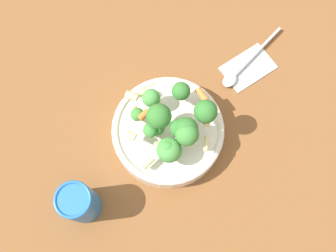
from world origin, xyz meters
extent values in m
plane|color=brown|center=(0.00, 0.00, 0.00)|extent=(3.00, 3.00, 0.00)
cylinder|color=silver|center=(0.00, 0.00, 0.02)|extent=(0.23, 0.23, 0.04)
torus|color=silver|center=(0.00, 0.00, 0.04)|extent=(0.23, 0.23, 0.01)
cylinder|color=#8CB766|center=(-0.01, -0.02, 0.06)|extent=(0.01, 0.01, 0.01)
sphere|color=#3D8438|center=(-0.01, -0.02, 0.08)|extent=(0.03, 0.03, 0.03)
cylinder|color=#8CB766|center=(-0.02, -0.03, 0.07)|extent=(0.01, 0.01, 0.01)
sphere|color=#3D8438|center=(-0.02, -0.03, 0.08)|extent=(0.03, 0.03, 0.03)
cylinder|color=#8CB766|center=(0.04, 0.05, 0.09)|extent=(0.02, 0.02, 0.02)
sphere|color=#33722D|center=(0.04, 0.05, 0.12)|extent=(0.04, 0.04, 0.04)
cylinder|color=#8CB766|center=(0.04, 0.01, 0.08)|extent=(0.02, 0.02, 0.02)
sphere|color=#33722D|center=(0.04, 0.01, 0.11)|extent=(0.05, 0.05, 0.05)
cylinder|color=#8CB766|center=(0.03, 0.00, 0.09)|extent=(0.01, 0.01, 0.02)
sphere|color=#33722D|center=(0.03, 0.00, 0.11)|extent=(0.03, 0.03, 0.03)
cylinder|color=#8CB766|center=(-0.06, -0.02, 0.06)|extent=(0.01, 0.01, 0.01)
sphere|color=#3D8438|center=(-0.06, -0.02, 0.08)|extent=(0.03, 0.03, 0.03)
cylinder|color=#8CB766|center=(0.04, -0.04, 0.09)|extent=(0.01, 0.01, 0.01)
sphere|color=#3D8438|center=(0.04, -0.04, 0.11)|extent=(0.03, 0.03, 0.03)
cylinder|color=#8CB766|center=(-0.06, 0.02, 0.06)|extent=(0.01, 0.01, 0.02)
sphere|color=#479342|center=(-0.06, 0.02, 0.09)|extent=(0.04, 0.04, 0.04)
cylinder|color=#8CB766|center=(-0.02, 0.06, 0.07)|extent=(0.01, 0.01, 0.01)
sphere|color=#33722D|center=(-0.02, 0.06, 0.09)|extent=(0.04, 0.04, 0.04)
cylinder|color=#8CB766|center=(0.04, -0.04, 0.06)|extent=(0.02, 0.02, 0.02)
sphere|color=#479342|center=(0.04, -0.04, 0.09)|extent=(0.05, 0.05, 0.05)
cylinder|color=#8CB766|center=(-0.01, -0.01, 0.08)|extent=(0.02, 0.02, 0.02)
sphere|color=#33722D|center=(-0.01, -0.01, 0.11)|extent=(0.05, 0.05, 0.05)
cylinder|color=#8CB766|center=(0.05, 0.00, 0.09)|extent=(0.02, 0.02, 0.01)
sphere|color=#3D8438|center=(0.05, 0.00, 0.11)|extent=(0.04, 0.04, 0.04)
cylinder|color=#8CB766|center=(0.03, 0.02, 0.06)|extent=(0.01, 0.01, 0.01)
sphere|color=#33722D|center=(0.03, 0.02, 0.08)|extent=(0.03, 0.03, 0.03)
cylinder|color=orange|center=(0.01, 0.09, 0.08)|extent=(0.03, 0.02, 0.01)
cylinder|color=beige|center=(-0.08, 0.02, 0.07)|extent=(0.02, 0.03, 0.01)
cylinder|color=beige|center=(-0.09, -0.01, 0.09)|extent=(0.03, 0.02, 0.01)
cylinder|color=orange|center=(-0.06, -0.02, 0.07)|extent=(0.03, 0.02, 0.01)
cylinder|color=beige|center=(0.03, 0.01, 0.07)|extent=(0.02, 0.03, 0.01)
cylinder|color=beige|center=(-0.01, -0.01, 0.08)|extent=(0.02, 0.03, 0.01)
cylinder|color=orange|center=(-0.04, -0.02, 0.09)|extent=(0.01, 0.02, 0.01)
cylinder|color=beige|center=(0.08, 0.02, 0.08)|extent=(0.02, 0.03, 0.01)
cylinder|color=beige|center=(0.05, 0.05, 0.09)|extent=(0.02, 0.02, 0.01)
cylinder|color=beige|center=(-0.03, -0.07, 0.09)|extent=(0.02, 0.02, 0.01)
cylinder|color=beige|center=(0.02, -0.08, 0.07)|extent=(0.01, 0.03, 0.01)
cylinder|color=beige|center=(0.02, -0.04, 0.09)|extent=(0.03, 0.02, 0.01)
cylinder|color=#2366B2|center=(-0.03, -0.22, 0.05)|extent=(0.07, 0.07, 0.11)
torus|color=#2366B2|center=(-0.03, -0.22, 0.11)|extent=(0.07, 0.07, 0.01)
cube|color=#B2BCC6|center=(0.03, 0.23, 0.00)|extent=(0.10, 0.13, 0.01)
cylinder|color=silver|center=(0.02, 0.28, 0.01)|extent=(0.01, 0.16, 0.01)
ellipsoid|color=silver|center=(0.02, 0.18, 0.01)|extent=(0.03, 0.04, 0.01)
camera|label=1|loc=(0.15, -0.17, 0.79)|focal=42.00mm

